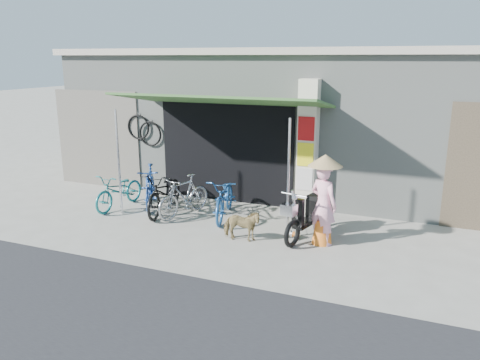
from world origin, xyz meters
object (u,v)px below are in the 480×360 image
at_px(bike_black, 165,192).
at_px(moped, 310,214).
at_px(bike_teal, 120,190).
at_px(street_dog, 242,225).
at_px(nun, 324,200).
at_px(bike_navy, 225,197).
at_px(bike_silver, 184,196).
at_px(bike_blue, 150,187).

bearing_deg(bike_black, moped, -12.91).
distance_m(bike_teal, bike_black, 1.17).
height_order(bike_black, street_dog, bike_black).
relative_size(moped, nun, 1.03).
relative_size(bike_navy, moped, 0.99).
distance_m(bike_silver, bike_navy, 0.93).
bearing_deg(street_dog, bike_silver, 55.34).
bearing_deg(moped, nun, -28.37).
relative_size(bike_black, street_dog, 2.47).
relative_size(bike_teal, bike_black, 0.87).
relative_size(bike_teal, bike_blue, 0.98).
bearing_deg(bike_teal, bike_silver, 4.69).
xyz_separation_m(bike_blue, bike_navy, (1.95, -0.04, -0.03)).
bearing_deg(street_dog, bike_black, 59.72).
xyz_separation_m(moped, nun, (0.31, -0.28, 0.39)).
height_order(street_dog, nun, nun).
xyz_separation_m(bike_blue, moped, (3.95, -0.44, -0.03)).
xyz_separation_m(bike_navy, street_dog, (0.84, -1.13, -0.15)).
bearing_deg(bike_teal, nun, -1.48).
bearing_deg(bike_blue, bike_teal, 179.79).
relative_size(bike_teal, nun, 0.93).
distance_m(bike_silver, moped, 2.90).
relative_size(bike_blue, bike_navy, 0.93).
bearing_deg(moped, street_dog, -133.07).
bearing_deg(bike_blue, bike_navy, -27.81).
relative_size(street_dog, nun, 0.43).
bearing_deg(moped, bike_teal, -167.18).
bearing_deg(bike_silver, street_dog, -11.62).
xyz_separation_m(bike_black, moped, (3.42, -0.23, -0.02)).
xyz_separation_m(bike_black, nun, (3.73, -0.51, 0.37)).
distance_m(bike_teal, street_dog, 3.53).
relative_size(bike_navy, nun, 1.03).
xyz_separation_m(bike_teal, bike_black, (1.16, 0.10, 0.06)).
distance_m(street_dog, moped, 1.38).
relative_size(bike_black, moped, 1.03).
bearing_deg(bike_blue, bike_black, -48.35).
height_order(bike_teal, bike_silver, bike_silver).
bearing_deg(bike_blue, bike_silver, -41.07).
bearing_deg(bike_teal, moped, 1.74).
bearing_deg(bike_navy, nun, -29.76).
bearing_deg(nun, bike_silver, 18.00).
distance_m(bike_silver, street_dog, 1.96).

